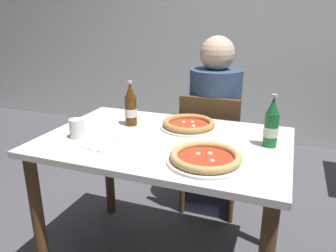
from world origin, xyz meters
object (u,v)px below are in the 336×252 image
(dining_table_main, at_px, (165,160))
(diner_seated, at_px, (214,131))
(beer_bottle_center, at_px, (271,125))
(beer_bottle_left, at_px, (131,107))
(pizza_margherita_near, at_px, (206,158))
(chair_behind_table, at_px, (211,147))
(pizza_marinara_far, at_px, (189,124))
(napkin_with_cutlery, at_px, (107,144))
(paper_cup, at_px, (77,128))

(dining_table_main, xyz_separation_m, diner_seated, (0.10, 0.66, -0.05))
(beer_bottle_center, bearing_deg, beer_bottle_left, 176.23)
(dining_table_main, bearing_deg, pizza_margherita_near, -37.05)
(dining_table_main, relative_size, diner_seated, 0.99)
(chair_behind_table, bearing_deg, beer_bottle_left, 53.24)
(pizza_margherita_near, bearing_deg, beer_bottle_left, 147.10)
(pizza_marinara_far, relative_size, napkin_with_cutlery, 1.39)
(pizza_marinara_far, bearing_deg, beer_bottle_center, -14.38)
(beer_bottle_center, height_order, paper_cup, beer_bottle_center)
(diner_seated, xyz_separation_m, napkin_with_cutlery, (-0.32, -0.83, 0.17))
(beer_bottle_center, bearing_deg, chair_behind_table, 126.57)
(pizza_marinara_far, distance_m, paper_cup, 0.58)
(beer_bottle_left, bearing_deg, pizza_marinara_far, 10.92)
(pizza_marinara_far, bearing_deg, beer_bottle_left, -169.08)
(chair_behind_table, height_order, diner_seated, diner_seated)
(dining_table_main, bearing_deg, paper_cup, -161.60)
(pizza_margherita_near, relative_size, beer_bottle_left, 1.31)
(napkin_with_cutlery, bearing_deg, beer_bottle_left, 95.14)
(chair_behind_table, distance_m, pizza_margherita_near, 0.87)
(beer_bottle_left, bearing_deg, dining_table_main, -28.13)
(beer_bottle_left, bearing_deg, pizza_margherita_near, -32.90)
(paper_cup, bearing_deg, beer_bottle_center, 13.74)
(dining_table_main, distance_m, beer_bottle_center, 0.54)
(pizza_margherita_near, distance_m, napkin_with_cutlery, 0.48)
(chair_behind_table, height_order, napkin_with_cutlery, chair_behind_table)
(diner_seated, bearing_deg, pizza_marinara_far, -94.43)
(pizza_marinara_far, bearing_deg, dining_table_main, -108.63)
(dining_table_main, relative_size, paper_cup, 12.63)
(chair_behind_table, relative_size, napkin_with_cutlery, 3.90)
(chair_behind_table, height_order, pizza_margherita_near, chair_behind_table)
(diner_seated, bearing_deg, pizza_margherita_near, -79.59)
(pizza_marinara_far, height_order, beer_bottle_left, beer_bottle_left)
(pizza_marinara_far, relative_size, beer_bottle_center, 1.22)
(chair_behind_table, xyz_separation_m, beer_bottle_left, (-0.35, -0.48, 0.37))
(diner_seated, relative_size, beer_bottle_center, 4.89)
(dining_table_main, relative_size, beer_bottle_center, 4.86)
(pizza_marinara_far, height_order, paper_cup, paper_cup)
(chair_behind_table, bearing_deg, paper_cup, 55.07)
(dining_table_main, height_order, napkin_with_cutlery, napkin_with_cutlery)
(pizza_marinara_far, bearing_deg, diner_seated, 85.57)
(beer_bottle_center, bearing_deg, paper_cup, -166.26)
(pizza_marinara_far, bearing_deg, napkin_with_cutlery, -128.19)
(pizza_margherita_near, height_order, paper_cup, paper_cup)
(beer_bottle_center, relative_size, napkin_with_cutlery, 1.13)
(dining_table_main, distance_m, paper_cup, 0.46)
(paper_cup, bearing_deg, beer_bottle_left, 58.95)
(dining_table_main, relative_size, chair_behind_table, 1.41)
(pizza_marinara_far, height_order, napkin_with_cutlery, pizza_marinara_far)
(diner_seated, height_order, pizza_marinara_far, diner_seated)
(diner_seated, xyz_separation_m, paper_cup, (-0.51, -0.80, 0.21))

